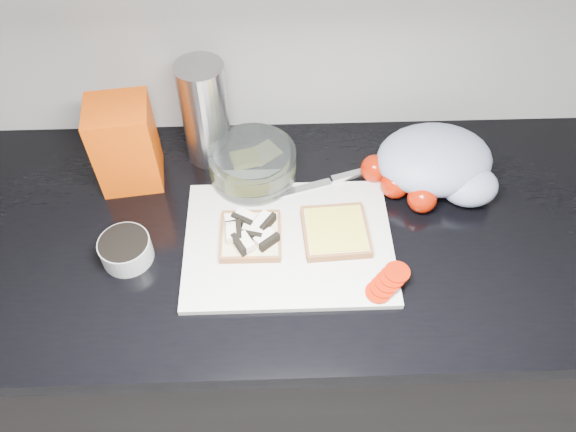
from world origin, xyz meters
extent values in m
cube|color=black|center=(0.00, 1.20, 0.43)|extent=(3.50, 0.60, 0.86)
cube|color=black|center=(0.00, 1.20, 0.88)|extent=(3.50, 0.64, 0.04)
cube|color=silver|center=(0.01, 1.15, 0.91)|extent=(0.40, 0.30, 0.01)
cube|color=beige|center=(-0.07, 1.16, 0.92)|extent=(0.12, 0.12, 0.02)
cube|color=white|center=(-0.10, 1.19, 0.93)|extent=(0.04, 0.03, 0.02)
cube|color=black|center=(-0.10, 1.19, 0.93)|extent=(0.05, 0.02, 0.02)
cube|color=white|center=(-0.08, 1.19, 0.94)|extent=(0.05, 0.04, 0.02)
cube|color=black|center=(-0.08, 1.19, 0.94)|extent=(0.04, 0.03, 0.02)
cube|color=white|center=(-0.04, 1.18, 0.94)|extent=(0.04, 0.05, 0.02)
cube|color=black|center=(-0.04, 1.18, 0.94)|extent=(0.03, 0.04, 0.02)
cube|color=white|center=(-0.10, 1.16, 0.94)|extent=(0.03, 0.04, 0.02)
cube|color=black|center=(-0.10, 1.16, 0.94)|extent=(0.01, 0.04, 0.02)
cube|color=white|center=(-0.06, 1.16, 0.93)|extent=(0.04, 0.03, 0.02)
cube|color=black|center=(-0.06, 1.16, 0.93)|extent=(0.05, 0.02, 0.02)
cube|color=white|center=(-0.04, 1.14, 0.94)|extent=(0.05, 0.04, 0.02)
cube|color=black|center=(-0.04, 1.14, 0.94)|extent=(0.04, 0.04, 0.02)
cube|color=white|center=(-0.08, 1.13, 0.94)|extent=(0.04, 0.05, 0.02)
cube|color=black|center=(-0.08, 1.13, 0.94)|extent=(0.03, 0.04, 0.02)
cube|color=beige|center=(0.10, 1.17, 0.92)|extent=(0.13, 0.13, 0.02)
cube|color=yellow|center=(0.10, 1.17, 0.93)|extent=(0.11, 0.11, 0.00)
cylinder|color=#A61803|center=(0.16, 1.03, 0.91)|extent=(0.05, 0.05, 0.01)
cylinder|color=#A61803|center=(0.17, 1.04, 0.92)|extent=(0.06, 0.06, 0.01)
cylinder|color=#A61803|center=(0.18, 1.05, 0.92)|extent=(0.06, 0.06, 0.01)
cylinder|color=#A61803|center=(0.19, 1.05, 0.93)|extent=(0.06, 0.06, 0.01)
cylinder|color=#A61803|center=(0.20, 1.06, 0.93)|extent=(0.07, 0.07, 0.01)
cube|color=silver|center=(0.02, 1.28, 0.91)|extent=(0.16, 0.06, 0.00)
cube|color=silver|center=(0.14, 1.31, 0.92)|extent=(0.08, 0.04, 0.01)
cylinder|color=#A4A9A9|center=(-0.30, 1.13, 0.92)|extent=(0.10, 0.10, 0.05)
cylinder|color=black|center=(-0.30, 1.13, 0.94)|extent=(0.09, 0.09, 0.01)
cylinder|color=white|center=(-0.08, 1.25, 0.90)|extent=(0.12, 0.12, 0.01)
cylinder|color=silver|center=(-0.06, 1.33, 0.94)|extent=(0.18, 0.18, 0.08)
cube|color=yellow|center=(-0.08, 1.33, 0.93)|extent=(0.06, 0.06, 0.04)
cube|color=#F8F594|center=(-0.04, 1.35, 0.92)|extent=(0.08, 0.08, 0.01)
cube|color=#E54203|center=(-0.32, 1.34, 1.00)|extent=(0.13, 0.13, 0.19)
cylinder|color=#A9A9AE|center=(-0.16, 1.41, 1.02)|extent=(0.10, 0.10, 0.23)
ellipsoid|color=#A2ACC7|center=(0.31, 1.32, 0.95)|extent=(0.26, 0.21, 0.11)
ellipsoid|color=#A2ACC7|center=(0.38, 1.26, 0.94)|extent=(0.12, 0.10, 0.07)
sphere|color=#A61803|center=(0.23, 1.28, 0.93)|extent=(0.06, 0.06, 0.06)
sphere|color=#A61803|center=(0.28, 1.24, 0.93)|extent=(0.06, 0.06, 0.06)
sphere|color=#A61803|center=(0.19, 1.32, 0.93)|extent=(0.06, 0.06, 0.06)
camera|label=1|loc=(-0.02, 0.51, 1.78)|focal=35.00mm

